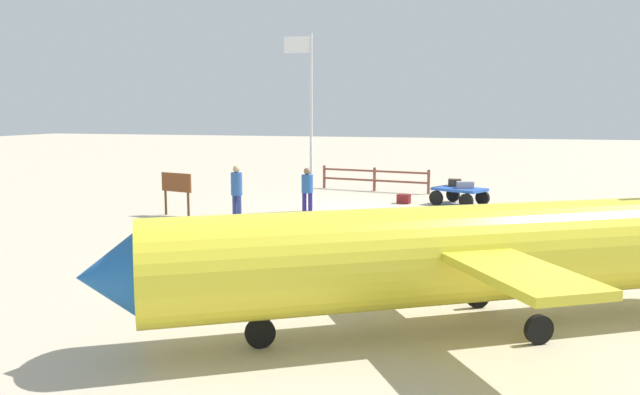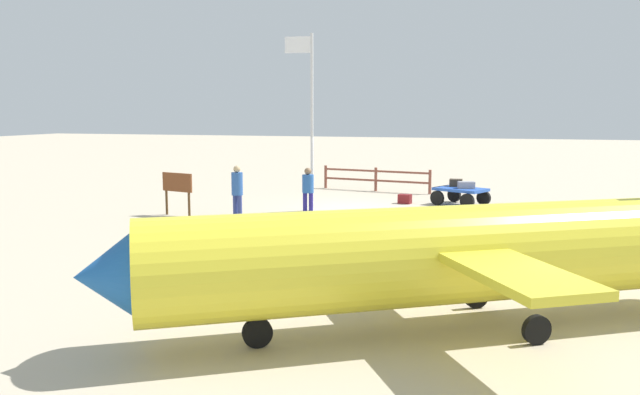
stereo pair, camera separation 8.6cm
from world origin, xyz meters
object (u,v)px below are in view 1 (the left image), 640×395
flagpole (308,108)px  suitcase_tan (455,183)px  luggage_cart (459,193)px  suitcase_navy (465,185)px  airplane_near (435,255)px  worker_trailing (237,189)px  suitcase_olive (404,199)px  signboard (176,186)px  worker_lead (307,188)px

flagpole → suitcase_tan: bearing=-145.3°
luggage_cart → suitcase_navy: (-0.21, 0.06, 0.29)m
airplane_near → flagpole: bearing=-63.8°
worker_trailing → flagpole: bearing=-116.0°
suitcase_olive → signboard: (6.60, 4.87, 0.80)m
suitcase_navy → suitcase_olive: 2.26m
luggage_cart → suitcase_tan: bearing=-67.2°
flagpole → airplane_near: bearing=116.2°
suitcase_tan → signboard: (8.37, 5.51, 0.21)m
suitcase_olive → suitcase_navy: bearing=-177.0°
worker_lead → signboard: worker_lead is taller
luggage_cart → worker_lead: 5.96m
flagpole → suitcase_navy: bearing=-152.0°
worker_trailing → signboard: bearing=-13.4°
suitcase_tan → flagpole: size_ratio=0.08×
worker_lead → suitcase_tan: bearing=-135.1°
suitcase_tan → airplane_near: size_ratio=0.05×
suitcase_tan → airplane_near: airplane_near is taller
suitcase_tan → airplane_near: (-0.83, 14.32, 0.45)m
luggage_cart → suitcase_navy: bearing=163.3°
worker_trailing → suitcase_navy: bearing=-139.3°
suitcase_olive → flagpole: 5.06m
luggage_cart → suitcase_olive: luggage_cart is taller
airplane_near → flagpole: flagpole is taller
worker_lead → flagpole: flagpole is taller
luggage_cart → suitcase_navy: suitcase_navy is taller
airplane_near → luggage_cart: bearing=-87.4°
worker_lead → signboard: size_ratio=1.12×
suitcase_olive → worker_lead: worker_lead is taller
suitcase_tan → worker_trailing: 8.56m
worker_lead → flagpole: (0.30, -1.11, 2.53)m
suitcase_navy → suitcase_olive: (2.18, 0.12, -0.58)m
airplane_near → flagpole: (5.46, -11.12, 2.25)m
worker_lead → luggage_cart: bearing=-139.6°
luggage_cart → worker_trailing: (6.22, 5.61, 0.56)m
worker_trailing → luggage_cart: bearing=-138.0°
airplane_near → flagpole: 12.59m
suitcase_tan → airplane_near: bearing=93.3°
suitcase_olive → luggage_cart: bearing=-174.8°
suitcase_tan → worker_lead: (4.33, 4.31, 0.17)m
suitcase_navy → signboard: bearing=29.6°
suitcase_tan → suitcase_navy: 0.67m
luggage_cart → suitcase_tan: suitcase_tan is taller
worker_trailing → flagpole: flagpole is taller
suitcase_olive → airplane_near: size_ratio=0.05×
airplane_near → signboard: airplane_near is taller
luggage_cart → suitcase_navy: size_ratio=3.29×
suitcase_tan → suitcase_navy: bearing=127.8°
worker_lead → signboard: (4.04, 1.20, 0.04)m
suitcase_navy → luggage_cart: bearing=-16.7°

